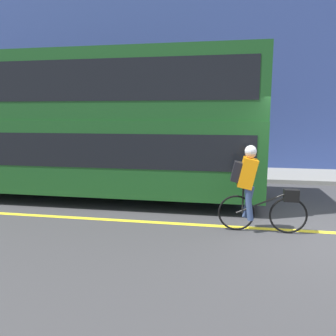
% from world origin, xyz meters
% --- Properties ---
extents(ground_plane, '(80.00, 80.00, 0.00)m').
position_xyz_m(ground_plane, '(0.00, 0.00, 0.00)').
color(ground_plane, '#38383A').
extents(road_center_line, '(50.00, 0.14, 0.01)m').
position_xyz_m(road_center_line, '(0.00, 0.18, 0.00)').
color(road_center_line, yellow).
rests_on(road_center_line, ground_plane).
extents(sidewalk_curb, '(60.00, 2.40, 0.12)m').
position_xyz_m(sidewalk_curb, '(0.00, 5.70, 0.06)').
color(sidewalk_curb, gray).
rests_on(sidewalk_curb, ground_plane).
extents(building_facade, '(60.00, 0.30, 6.93)m').
position_xyz_m(building_facade, '(0.00, 7.05, 3.47)').
color(building_facade, '#33478C').
rests_on(building_facade, ground_plane).
extents(bus, '(11.27, 2.55, 3.58)m').
position_xyz_m(bus, '(-6.76, 2.01, 1.99)').
color(bus, black).
rests_on(bus, ground_plane).
extents(cyclist_on_bike, '(1.60, 0.32, 1.61)m').
position_xyz_m(cyclist_on_bike, '(-1.45, 0.01, 0.87)').
color(cyclist_on_bike, black).
rests_on(cyclist_on_bike, ground_plane).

